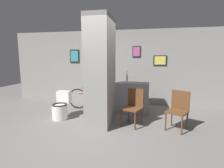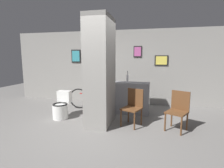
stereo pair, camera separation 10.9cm
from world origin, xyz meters
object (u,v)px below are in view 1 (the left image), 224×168
at_px(toilet, 61,107).
at_px(chair_near_pillar, 133,105).
at_px(chair_by_doorway, 178,109).
at_px(bicycle, 93,99).
at_px(bottle_tall, 127,78).

height_order(toilet, chair_near_pillar, chair_near_pillar).
distance_m(toilet, chair_by_doorway, 3.00).
distance_m(chair_by_doorway, bicycle, 2.65).
xyz_separation_m(chair_near_pillar, chair_by_doorway, (1.03, -0.06, 0.00)).
distance_m(toilet, bicycle, 1.13).
height_order(chair_near_pillar, bicycle, chair_near_pillar).
distance_m(chair_by_doorway, bottle_tall, 1.73).
xyz_separation_m(toilet, bottle_tall, (1.69, 0.86, 0.75)).
height_order(chair_by_doorway, bottle_tall, bottle_tall).
xyz_separation_m(chair_near_pillar, bicycle, (-1.38, 1.03, -0.15)).
relative_size(toilet, bottle_tall, 2.20).
distance_m(chair_near_pillar, chair_by_doorway, 1.03).
bearing_deg(bottle_tall, chair_by_doorway, -37.09).
bearing_deg(bicycle, bottle_tall, -5.48).
bearing_deg(toilet, bottle_tall, 26.86).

